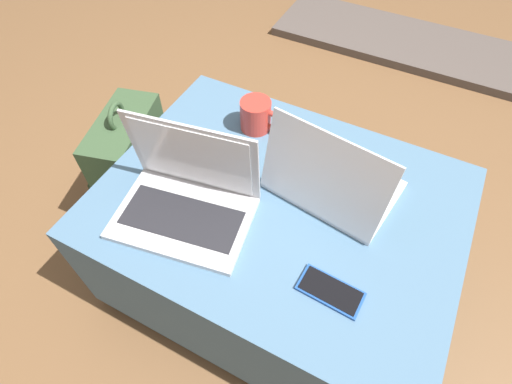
{
  "coord_description": "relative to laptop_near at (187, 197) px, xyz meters",
  "views": [
    {
      "loc": [
        0.24,
        -0.6,
        1.33
      ],
      "look_at": [
        -0.04,
        -0.06,
        0.54
      ],
      "focal_mm": 28.0,
      "sensor_mm": 36.0,
      "label": 1
    }
  ],
  "objects": [
    {
      "name": "laptop_near",
      "position": [
        0.0,
        0.0,
        0.0
      ],
      "size": [
        0.38,
        0.29,
        0.25
      ],
      "rotation": [
        0.0,
        0.0,
        0.17
      ],
      "color": "silver",
      "rests_on": "ottoman"
    },
    {
      "name": "laptop_far",
      "position": [
        0.31,
        0.22,
        -0.0
      ],
      "size": [
        0.36,
        0.29,
        0.25
      ],
      "rotation": [
        0.0,
        0.0,
        2.99
      ],
      "color": "silver",
      "rests_on": "ottoman"
    },
    {
      "name": "fireplace_hearth",
      "position": [
        0.2,
        1.81,
        -0.49
      ],
      "size": [
        1.4,
        0.5,
        0.04
      ],
      "color": "#564C47",
      "rests_on": "ground_plane"
    },
    {
      "name": "backpack",
      "position": [
        -0.41,
        0.19,
        -0.3
      ],
      "size": [
        0.27,
        0.36,
        0.51
      ],
      "rotation": [
        0.0,
        0.0,
        -1.31
      ],
      "color": "#385133",
      "rests_on": "ground_plane"
    },
    {
      "name": "ground_plane",
      "position": [
        0.2,
        0.14,
        -0.51
      ],
      "size": [
        14.0,
        14.0,
        0.0
      ],
      "primitive_type": "plane",
      "color": "brown"
    },
    {
      "name": "coffee_mug",
      "position": [
        0.02,
        0.36,
        -0.0
      ],
      "size": [
        0.14,
        0.09,
        0.1
      ],
      "color": "red",
      "rests_on": "ottoman"
    },
    {
      "name": "ottoman",
      "position": [
        0.2,
        0.14,
        -0.28
      ],
      "size": [
        0.97,
        0.75,
        0.46
      ],
      "color": "#2A3D4E",
      "rests_on": "ground_plane"
    },
    {
      "name": "cell_phone",
      "position": [
        0.42,
        -0.05,
        -0.05
      ],
      "size": [
        0.15,
        0.08,
        0.01
      ],
      "rotation": [
        0.0,
        0.0,
        4.65
      ],
      "color": "#1E4C9E",
      "rests_on": "ottoman"
    }
  ]
}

